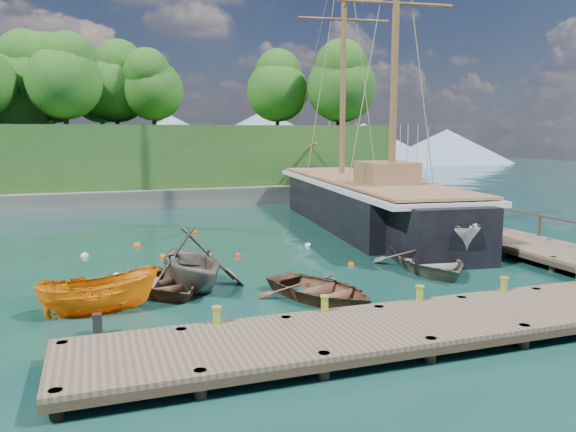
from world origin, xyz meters
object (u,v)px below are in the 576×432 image
Objects in this scene: rowboat_3 at (428,270)px; rowboat_0 at (165,292)px; schooner at (363,205)px; motorboat_orange at (101,312)px; cabin_boat_white at (441,258)px; rowboat_1 at (192,288)px; rowboat_2 at (320,299)px.

rowboat_0 is at bearing -174.69° from rowboat_3.
rowboat_3 is 11.11m from schooner.
cabin_boat_white is (14.23, 3.04, 0.00)m from motorboat_orange.
cabin_boat_white is (12.11, 1.37, 0.00)m from rowboat_0.
rowboat_1 is 11.21m from cabin_boat_white.
rowboat_3 is at bearing -1.47° from rowboat_2.
rowboat_3 is 0.92× the size of cabin_boat_white.
rowboat_0 is 0.14× the size of schooner.
rowboat_1 is 1.19× the size of motorboat_orange.
rowboat_3 reaches higher than rowboat_0.
rowboat_0 is at bearing -58.12° from motorboat_orange.
motorboat_orange is 14.55m from cabin_boat_white.
motorboat_orange is 0.68× the size of cabin_boat_white.
rowboat_0 is at bearing -166.02° from cabin_boat_white.
cabin_boat_white is at bearing -4.66° from rowboat_1.
rowboat_1 is 9.36m from rowboat_3.
motorboat_orange is (-3.09, -1.82, 0.00)m from rowboat_1.
rowboat_1 is 3.59m from motorboat_orange.
schooner is at bearing 23.80° from rowboat_0.
motorboat_orange reaches higher than rowboat_0.
rowboat_1 reaches higher than rowboat_0.
motorboat_orange is 0.13× the size of schooner.
motorboat_orange is (-12.44, -1.28, 0.00)m from rowboat_3.
rowboat_1 reaches higher than rowboat_3.
cabin_boat_white reaches higher than rowboat_0.
schooner is at bearing 34.87° from rowboat_2.
rowboat_3 is at bearing -128.01° from cabin_boat_white.
schooner is (14.96, 12.03, 1.18)m from motorboat_orange.
rowboat_0 is 12.18m from cabin_boat_white.
schooner is (8.08, 12.97, 1.18)m from rowboat_2.
rowboat_3 is at bearing -17.27° from rowboat_0.
motorboat_orange is 19.24m from schooner.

